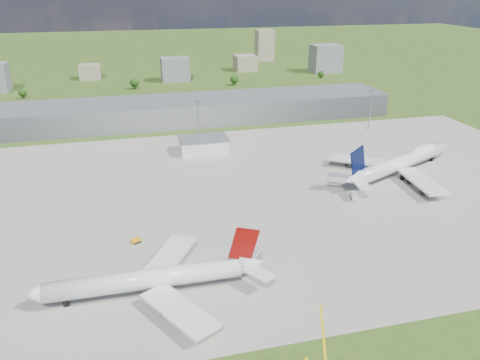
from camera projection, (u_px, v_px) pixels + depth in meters
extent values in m
plane|color=#345219|center=(175.00, 128.00, 304.70)|extent=(1400.00, 1400.00, 0.00)
cube|color=#9C9B8E|center=(227.00, 195.00, 208.74)|extent=(360.00, 190.00, 0.08)
cube|color=slate|center=(172.00, 111.00, 315.17)|extent=(300.00, 42.00, 15.00)
cube|color=silver|center=(203.00, 145.00, 260.76)|extent=(26.00, 16.00, 8.00)
cylinder|color=gray|center=(198.00, 123.00, 270.84)|extent=(0.70, 0.70, 25.00)
cube|color=gray|center=(198.00, 101.00, 265.85)|extent=(3.50, 2.00, 1.20)
cylinder|color=gray|center=(370.00, 111.00, 295.69)|extent=(0.70, 0.70, 25.00)
cube|color=gray|center=(372.00, 91.00, 290.70)|extent=(3.50, 2.00, 1.20)
cylinder|color=white|center=(145.00, 280.00, 140.26)|extent=(58.37, 6.74, 6.03)
cone|color=white|center=(32.00, 295.00, 133.45)|extent=(5.10, 6.09, 6.03)
cone|color=white|center=(252.00, 263.00, 147.08)|extent=(8.11, 6.13, 6.03)
cube|color=maroon|center=(139.00, 286.00, 140.56)|extent=(47.83, 3.06, 1.31)
cube|color=white|center=(179.00, 310.00, 129.97)|extent=(20.68, 27.22, 0.90)
cube|color=white|center=(169.00, 256.00, 155.63)|extent=(21.12, 27.09, 0.90)
cube|color=#7B0806|center=(244.00, 244.00, 143.72)|extent=(10.02, 0.62, 12.15)
cylinder|color=#38383D|center=(169.00, 309.00, 133.57)|extent=(5.57, 3.28, 3.22)
cylinder|color=#38383D|center=(163.00, 268.00, 152.47)|extent=(5.57, 3.28, 3.22)
cube|color=black|center=(167.00, 297.00, 139.17)|extent=(1.62, 1.23, 2.51)
cube|color=black|center=(165.00, 280.00, 147.27)|extent=(1.62, 1.23, 2.51)
cube|color=black|center=(66.00, 303.00, 136.95)|extent=(1.62, 1.23, 2.51)
cylinder|color=white|center=(403.00, 162.00, 230.61)|extent=(65.83, 35.01, 6.92)
cone|color=white|center=(443.00, 146.00, 252.15)|extent=(7.95, 8.61, 6.92)
cone|color=white|center=(352.00, 179.00, 207.77)|extent=(10.99, 10.00, 6.92)
cube|color=navy|center=(405.00, 165.00, 232.73)|extent=(52.80, 26.13, 1.45)
ellipsoid|color=white|center=(423.00, 150.00, 240.17)|extent=(23.02, 15.48, 6.23)
cube|color=white|center=(362.00, 161.00, 237.80)|extent=(31.19, 26.25, 1.00)
cube|color=white|center=(422.00, 181.00, 213.45)|extent=(12.97, 31.96, 1.00)
cube|color=black|center=(358.00, 161.00, 206.20)|extent=(10.35, 5.12, 13.49)
cylinder|color=#38383D|center=(377.00, 166.00, 236.10)|extent=(7.07, 5.80, 3.57)
cylinder|color=#38383D|center=(352.00, 163.00, 240.41)|extent=(7.07, 5.80, 3.57)
cylinder|color=#38383D|center=(413.00, 178.00, 221.67)|extent=(7.07, 5.80, 3.57)
cylinder|color=#38383D|center=(427.00, 189.00, 209.94)|extent=(7.07, 5.80, 3.57)
cube|color=black|center=(385.00, 171.00, 232.21)|extent=(2.18, 1.96, 2.79)
cube|color=black|center=(402.00, 177.00, 225.00)|extent=(2.18, 1.96, 2.79)
cube|color=black|center=(432.00, 159.00, 248.53)|extent=(2.18, 1.96, 2.79)
cube|color=orange|center=(136.00, 240.00, 170.34)|extent=(3.81, 3.09, 1.33)
cube|color=black|center=(136.00, 242.00, 170.60)|extent=(3.39, 2.97, 0.70)
cube|color=white|center=(354.00, 196.00, 204.59)|extent=(3.84, 6.06, 2.47)
cube|color=black|center=(354.00, 198.00, 205.08)|extent=(3.74, 5.28, 0.70)
cube|color=white|center=(372.00, 164.00, 240.98)|extent=(5.62, 4.96, 2.30)
cube|color=black|center=(372.00, 166.00, 241.42)|extent=(5.05, 4.61, 0.70)
cube|color=gray|center=(90.00, 72.00, 458.03)|extent=(20.00, 18.00, 14.00)
cube|color=slate|center=(175.00, 69.00, 447.77)|extent=(26.00, 20.00, 22.00)
cube|color=gray|center=(245.00, 63.00, 502.72)|extent=(22.00, 24.00, 16.00)
cube|color=slate|center=(326.00, 58.00, 491.67)|extent=(30.00, 22.00, 28.00)
cube|color=gray|center=(265.00, 45.00, 561.42)|extent=(20.00, 18.00, 36.00)
cylinder|color=#382314|center=(23.00, 97.00, 381.93)|extent=(0.70, 0.70, 3.00)
sphere|color=black|center=(23.00, 93.00, 380.61)|extent=(6.75, 6.75, 6.75)
cylinder|color=#382314|center=(135.00, 87.00, 415.53)|extent=(0.70, 0.70, 3.60)
sphere|color=black|center=(134.00, 83.00, 413.96)|extent=(8.10, 8.10, 8.10)
cylinder|color=#382314|center=(234.00, 84.00, 431.44)|extent=(0.70, 0.70, 3.40)
sphere|color=black|center=(234.00, 79.00, 429.95)|extent=(7.65, 7.65, 7.65)
cylinder|color=#382314|center=(321.00, 77.00, 460.82)|extent=(0.70, 0.70, 2.80)
sphere|color=black|center=(321.00, 74.00, 459.59)|extent=(6.30, 6.30, 6.30)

